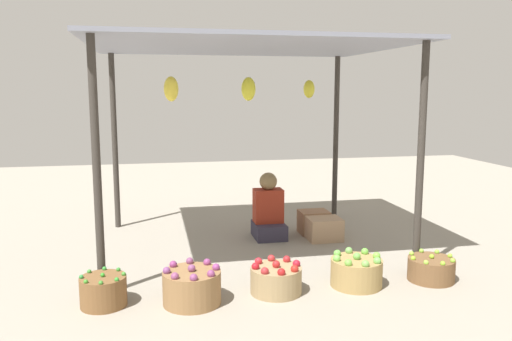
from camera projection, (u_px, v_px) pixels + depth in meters
name	position (u px, v px, depth m)	size (l,w,h in m)	color
ground_plane	(246.00, 246.00, 5.84)	(14.00, 14.00, 0.00)	gray
market_stall_structure	(245.00, 59.00, 5.52)	(3.23, 2.58, 2.23)	#38332D
vendor_person	(269.00, 213.00, 6.15)	(0.36, 0.44, 0.78)	#332F42
basket_green_chilies	(103.00, 291.00, 4.20)	(0.37, 0.37, 0.28)	brown
basket_purple_onions	(192.00, 287.00, 4.24)	(0.48, 0.48, 0.33)	olive
basket_red_apples	(276.00, 279.00, 4.47)	(0.45, 0.45, 0.29)	#9C8359
basket_green_apples	(356.00, 272.00, 4.63)	(0.46, 0.46, 0.31)	#A1844D
basket_limes	(431.00, 269.00, 4.77)	(0.42, 0.42, 0.25)	brown
wooden_crate_near_vendor	(314.00, 222.00, 6.34)	(0.35, 0.29, 0.28)	#936A4C
wooden_crate_stacked_rear	(324.00, 229.00, 6.06)	(0.39, 0.32, 0.26)	tan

